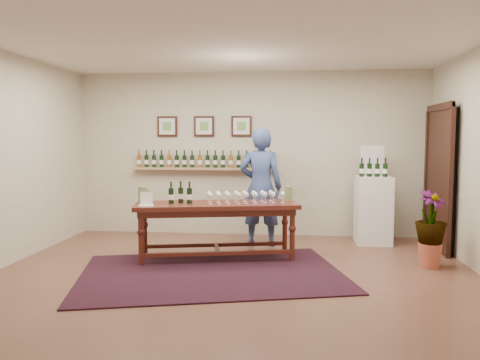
# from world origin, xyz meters

# --- Properties ---
(ground) EXTENTS (6.00, 6.00, 0.00)m
(ground) POSITION_xyz_m (0.00, 0.00, 0.00)
(ground) COLOR brown
(ground) RESTS_ON ground
(room_shell) EXTENTS (6.00, 6.00, 6.00)m
(room_shell) POSITION_xyz_m (2.11, 1.86, 1.12)
(room_shell) COLOR beige
(room_shell) RESTS_ON ground
(rug) EXTENTS (3.60, 2.83, 0.02)m
(rug) POSITION_xyz_m (-0.27, 0.05, 0.01)
(rug) COLOR #3F100B
(rug) RESTS_ON ground
(tasting_table) EXTENTS (2.31, 1.15, 0.78)m
(tasting_table) POSITION_xyz_m (-0.32, 0.76, 0.67)
(tasting_table) COLOR #401510
(tasting_table) RESTS_ON ground
(table_glasses) EXTENTS (1.19, 0.56, 0.16)m
(table_glasses) POSITION_xyz_m (0.02, 0.83, 0.86)
(table_glasses) COLOR white
(table_glasses) RESTS_ON tasting_table
(table_bottles) EXTENTS (0.31, 0.21, 0.31)m
(table_bottles) POSITION_xyz_m (-0.81, 0.69, 0.94)
(table_bottles) COLOR black
(table_bottles) RESTS_ON tasting_table
(pitcher_left) EXTENTS (0.19, 0.19, 0.23)m
(pitcher_left) POSITION_xyz_m (-1.30, 0.58, 0.90)
(pitcher_left) COLOR #707F4F
(pitcher_left) RESTS_ON tasting_table
(pitcher_right) EXTENTS (0.14, 0.14, 0.20)m
(pitcher_right) POSITION_xyz_m (0.66, 1.09, 0.89)
(pitcher_right) COLOR #707F4F
(pitcher_right) RESTS_ON tasting_table
(menu_card) EXTENTS (0.22, 0.18, 0.18)m
(menu_card) POSITION_xyz_m (-1.21, 0.43, 0.87)
(menu_card) COLOR silver
(menu_card) RESTS_ON tasting_table
(display_pedestal) EXTENTS (0.54, 0.54, 1.07)m
(display_pedestal) POSITION_xyz_m (2.00, 2.00, 0.53)
(display_pedestal) COLOR white
(display_pedestal) RESTS_ON ground
(pedestal_bottles) EXTENTS (0.31, 0.08, 0.31)m
(pedestal_bottles) POSITION_xyz_m (1.98, 1.94, 1.22)
(pedestal_bottles) COLOR black
(pedestal_bottles) RESTS_ON display_pedestal
(info_sign) EXTENTS (0.37, 0.02, 0.51)m
(info_sign) POSITION_xyz_m (2.00, 2.19, 1.32)
(info_sign) COLOR silver
(info_sign) RESTS_ON display_pedestal
(potted_plant) EXTENTS (0.64, 0.64, 0.87)m
(potted_plant) POSITION_xyz_m (2.49, 0.62, 0.51)
(potted_plant) COLOR #B5553C
(potted_plant) RESTS_ON ground
(person) EXTENTS (0.69, 0.47, 1.84)m
(person) POSITION_xyz_m (0.23, 1.68, 0.92)
(person) COLOR #33477A
(person) RESTS_ON ground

